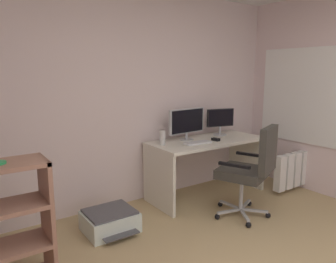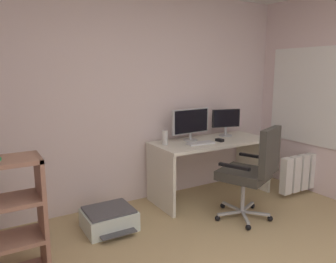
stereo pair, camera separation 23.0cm
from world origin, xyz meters
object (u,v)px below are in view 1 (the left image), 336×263
Objects in this scene: monitor_secondary at (220,120)px; keyboard at (198,143)px; monitor_main at (187,122)px; desktop_speaker at (162,138)px; printer at (110,221)px; radiator at (299,168)px; office_chair at (251,167)px; computer_mouse at (216,139)px; desk at (207,154)px.

monitor_secondary reaches higher than keyboard.
monitor_main reaches higher than monitor_secondary.
monitor_secondary is 2.30× the size of desktop_speaker.
radiator is at bearing -8.15° from printer.
office_chair is at bearing -78.35° from monitor_main.
computer_mouse is at bearing -40.60° from monitor_main.
computer_mouse is 0.10× the size of office_chair.
radiator is (2.63, -0.38, 0.19)m from printer.
monitor_secondary reaches higher than office_chair.
printer is at bearing -162.27° from desktop_speaker.
desk is 2.72× the size of monitor_main.
computer_mouse reaches higher than printer.
printer is (-1.45, -0.18, -0.44)m from desk.
computer_mouse is 0.59× the size of desktop_speaker.
desk reaches higher than radiator.
radiator is at bearing -25.31° from desk.
keyboard is 3.40× the size of computer_mouse.
keyboard is at bearing 162.31° from radiator.
printer is at bearing -165.79° from monitor_main.
keyboard is (-0.01, -0.23, -0.22)m from monitor_main.
keyboard reaches higher than desk.
monitor_secondary is at bearing 25.52° from keyboard.
office_chair is (0.59, -0.85, -0.25)m from desktop_speaker.
keyboard is 0.29m from computer_mouse.
office_chair is (0.19, -0.90, -0.40)m from monitor_main.
computer_mouse is at bearing -68.35° from desk.
printer is at bearing -170.23° from monitor_secondary.
desk is at bearing -28.65° from monitor_main.
desk is at bearing -159.57° from monitor_secondary.
keyboard is 0.33× the size of office_chair.
monitor_secondary is 0.75× the size of printer.
monitor_secondary is at bearing 28.92° from computer_mouse.
printer is at bearing -172.18° from keyboard.
computer_mouse is 0.19× the size of printer.
monitor_main reaches higher than radiator.
monitor_secondary is 0.99m from desktop_speaker.
desk is at bearing 86.49° from office_chair.
computer_mouse is (0.28, -0.24, -0.22)m from monitor_main.
printer is (-1.21, -0.08, -0.65)m from keyboard.
monitor_secondary reaches higher than radiator.
monitor_main reaches higher than desk.
monitor_main is 0.43m from desktop_speaker.
office_chair reaches higher than desk.
desktop_speaker is (-0.39, 0.18, 0.07)m from keyboard.
office_chair reaches higher than desktop_speaker.
office_chair is (-0.39, -0.90, -0.38)m from monitor_secondary.
radiator is at bearing -19.37° from desktop_speaker.
computer_mouse is 0.69m from office_chair.
monitor_main reaches higher than keyboard.
monitor_main is 0.32m from keyboard.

